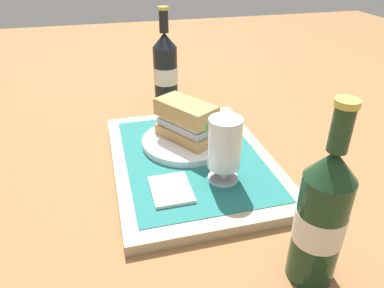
# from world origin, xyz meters

# --- Properties ---
(ground_plane) EXTENTS (3.00, 3.00, 0.00)m
(ground_plane) POSITION_xyz_m (0.00, 0.00, 0.00)
(ground_plane) COLOR olive
(tray) EXTENTS (0.44, 0.32, 0.02)m
(tray) POSITION_xyz_m (0.00, 0.00, 0.01)
(tray) COLOR tan
(tray) RESTS_ON ground_plane
(placemat) EXTENTS (0.38, 0.27, 0.00)m
(placemat) POSITION_xyz_m (0.00, 0.00, 0.02)
(placemat) COLOR #1E6B66
(placemat) RESTS_ON tray
(plate) EXTENTS (0.19, 0.19, 0.01)m
(plate) POSITION_xyz_m (-0.05, -0.00, 0.03)
(plate) COLOR white
(plate) RESTS_ON placemat
(sandwich) EXTENTS (0.14, 0.12, 0.08)m
(sandwich) POSITION_xyz_m (-0.05, -0.00, 0.08)
(sandwich) COLOR tan
(sandwich) RESTS_ON plate
(beer_glass) EXTENTS (0.06, 0.06, 0.12)m
(beer_glass) POSITION_xyz_m (0.09, 0.04, 0.09)
(beer_glass) COLOR silver
(beer_glass) RESTS_ON placemat
(napkin_folded) EXTENTS (0.09, 0.07, 0.01)m
(napkin_folded) POSITION_xyz_m (0.10, -0.07, 0.02)
(napkin_folded) COLOR white
(napkin_folded) RESTS_ON placemat
(beer_bottle) EXTENTS (0.07, 0.07, 0.27)m
(beer_bottle) POSITION_xyz_m (0.31, 0.09, 0.10)
(beer_bottle) COLOR #19381E
(beer_bottle) RESTS_ON ground_plane
(second_bottle) EXTENTS (0.07, 0.07, 0.27)m
(second_bottle) POSITION_xyz_m (-0.31, 0.01, 0.10)
(second_bottle) COLOR black
(second_bottle) RESTS_ON ground_plane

